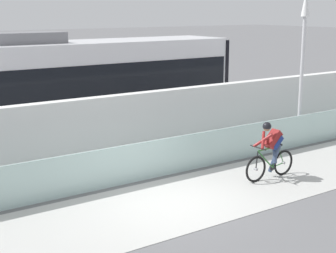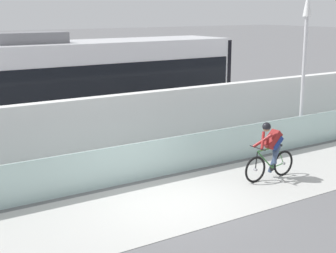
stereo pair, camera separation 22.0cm
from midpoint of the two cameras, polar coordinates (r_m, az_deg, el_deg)
ground_plane at (r=12.45m, az=-0.20°, el=-8.54°), size 200.00×200.00×0.00m
bike_path_deck at (r=12.44m, az=-0.20°, el=-8.51°), size 32.00×3.20×0.01m
glass_parapet at (r=13.75m, az=-4.57°, el=-4.12°), size 32.00×0.05×1.06m
concrete_barrier_wall at (r=15.15m, az=-8.03°, el=-0.62°), size 32.00×0.36×2.07m
tram_rail_near at (r=17.60m, az=-11.57°, el=-2.32°), size 32.00×0.08×0.01m
tram_rail_far at (r=18.89m, az=-13.29°, el=-1.36°), size 32.00×0.08×0.01m
tram at (r=18.29m, az=-9.60°, el=4.38°), size 11.06×2.54×3.81m
cyclist_on_bike at (r=14.23m, az=10.86°, el=-2.67°), size 1.77×0.58×1.61m
lamp_post_antenna at (r=17.84m, az=14.39°, el=8.48°), size 0.28×0.28×5.20m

